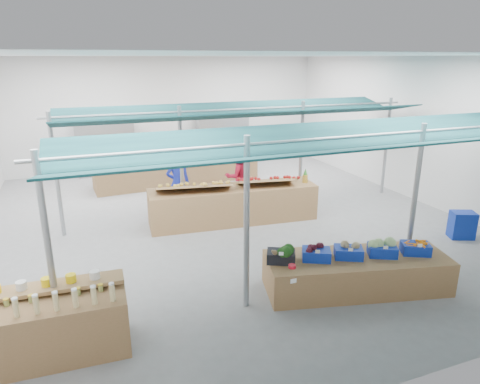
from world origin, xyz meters
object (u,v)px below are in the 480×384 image
(veg_counter, at_px, (356,273))
(vendor_left, at_px, (178,183))
(crate_stack, at_px, (462,225))
(vendor_right, at_px, (240,177))
(fruit_counter, at_px, (233,204))
(bottle_shelf, at_px, (56,324))

(veg_counter, relative_size, vendor_left, 1.92)
(crate_stack, xyz_separation_m, vendor_right, (-4.13, 4.10, 0.55))
(fruit_counter, height_order, vendor_right, vendor_right)
(crate_stack, bearing_deg, vendor_right, 135.16)
(fruit_counter, bearing_deg, bottle_shelf, -131.03)
(veg_counter, bearing_deg, vendor_left, 125.77)
(fruit_counter, bearing_deg, crate_stack, -27.32)
(fruit_counter, relative_size, vendor_left, 2.50)
(vendor_left, bearing_deg, bottle_shelf, 64.75)
(fruit_counter, xyz_separation_m, crate_stack, (4.73, -3.00, -0.14))
(vendor_right, bearing_deg, bottle_shelf, 52.04)
(veg_counter, relative_size, fruit_counter, 0.77)
(veg_counter, xyz_separation_m, vendor_right, (-0.33, 5.19, 0.55))
(veg_counter, bearing_deg, vendor_right, 107.09)
(bottle_shelf, xyz_separation_m, vendor_right, (4.82, 5.15, 0.40))
(bottle_shelf, relative_size, vendor_left, 1.16)
(bottle_shelf, distance_m, vendor_left, 5.99)
(crate_stack, height_order, vendor_right, vendor_right)
(bottle_shelf, height_order, crate_stack, bottle_shelf)
(bottle_shelf, xyz_separation_m, crate_stack, (8.95, 1.05, -0.15))
(fruit_counter, xyz_separation_m, vendor_left, (-1.20, 1.10, 0.41))
(veg_counter, bearing_deg, fruit_counter, 116.26)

